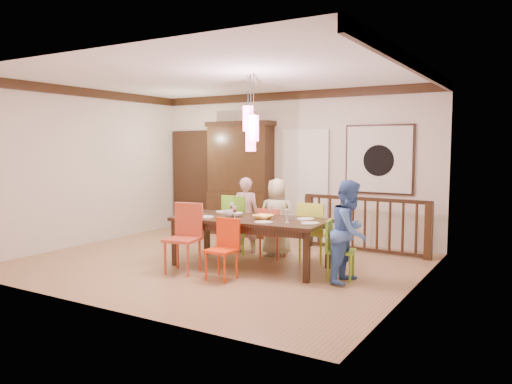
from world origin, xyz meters
The scene contains 37 objects.
floor centered at (0.00, 0.00, 0.00)m, with size 6.00×6.00×0.00m, color #9B6A4B.
ceiling centered at (0.00, 0.00, 2.90)m, with size 6.00×6.00×0.00m, color white.
wall_back centered at (0.00, 2.50, 1.45)m, with size 6.00×6.00×0.00m, color beige.
wall_left centered at (-3.00, 0.00, 1.45)m, with size 5.00×5.00×0.00m, color beige.
wall_right centered at (3.00, 0.00, 1.45)m, with size 5.00×5.00×0.00m, color beige.
crown_molding centered at (0.00, 0.00, 2.82)m, with size 6.00×5.00×0.16m, color black, non-canonical shape.
panel_door centered at (-2.40, 2.45, 1.05)m, with size 1.04×0.07×2.24m, color black.
white_doorway centered at (0.35, 2.46, 1.05)m, with size 0.97×0.05×2.22m, color silver.
painting centered at (1.80, 2.46, 1.60)m, with size 1.25×0.06×1.25m.
pendant_cluster centered at (0.58, 0.04, 2.11)m, with size 0.27×0.21×1.14m.
dining_table centered at (0.58, 0.04, 0.67)m, with size 2.39×1.20×0.75m.
chair_far_left centered at (-0.11, 0.82, 0.58)m, with size 0.46×0.46×1.01m.
chair_far_mid centered at (0.57, 0.73, 0.48)m, with size 0.41×0.41×0.83m.
chair_far_right centered at (1.28, 0.83, 0.55)m, with size 0.46×0.46×0.96m.
chair_near_left centered at (-0.10, -0.76, 0.57)m, with size 0.53×0.53×1.00m.
chair_near_mid centered at (0.61, -0.79, 0.48)m, with size 0.38×0.38×0.84m.
chair_end_right centered at (2.03, 0.05, 0.47)m, with size 0.44×0.44×0.82m.
china_hutch centered at (-1.04, 2.30, 1.17)m, with size 1.48×0.46×2.34m.
balustrade centered at (1.73, 1.95, 0.50)m, with size 2.28×0.16×0.96m.
person_far_left centered at (-0.04, 0.89, 0.65)m, with size 0.48×0.31×1.31m, color #DCA7AF.
person_far_mid centered at (0.54, 0.94, 0.65)m, with size 0.64×0.41×1.30m, color #C3C093.
person_end_right centered at (2.18, -0.02, 0.69)m, with size 0.67×0.53×1.39m, color #4570C2.
serving_bowl centered at (0.83, -0.01, 0.79)m, with size 0.30×0.30×0.07m, color yellow.
small_bowl centered at (0.30, 0.08, 0.78)m, with size 0.19×0.19×0.06m, color white.
cup_left centered at (0.23, -0.04, 0.80)m, with size 0.14×0.14×0.11m, color silver.
cup_right centered at (1.17, 0.15, 0.79)m, with size 0.09×0.09×0.09m, color silver.
plate_far_left centered at (-0.16, 0.39, 0.76)m, with size 0.26×0.26×0.01m, color white.
plate_far_mid centered at (0.63, 0.29, 0.76)m, with size 0.26×0.26×0.01m, color white.
plate_far_right centered at (1.36, 0.34, 0.76)m, with size 0.26×0.26×0.01m, color white.
plate_near_left centered at (-0.06, -0.25, 0.76)m, with size 0.26×0.26×0.01m, color white.
plate_near_mid centered at (0.97, -0.25, 0.76)m, with size 0.26×0.26×0.01m, color white.
plate_end_right centered at (1.58, 0.00, 0.76)m, with size 0.26×0.26×0.01m, color white.
wine_glass_a centered at (0.14, 0.19, 0.84)m, with size 0.08×0.08×0.19m, color #590C19, non-canonical shape.
wine_glass_b centered at (0.80, 0.26, 0.84)m, with size 0.08×0.08×0.19m, color silver, non-canonical shape.
wine_glass_c centered at (0.43, -0.18, 0.84)m, with size 0.08×0.08×0.19m, color #590C19, non-canonical shape.
wine_glass_d centered at (1.26, -0.08, 0.84)m, with size 0.08×0.08×0.19m, color silver, non-canonical shape.
napkin centered at (0.48, -0.28, 0.76)m, with size 0.18×0.14×0.01m, color #D83359.
Camera 1 is at (4.47, -6.35, 1.84)m, focal length 35.00 mm.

